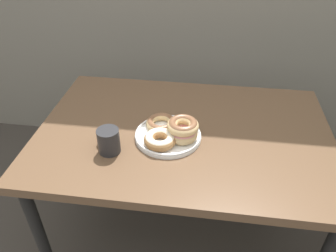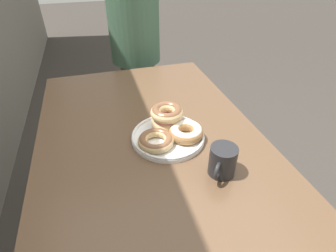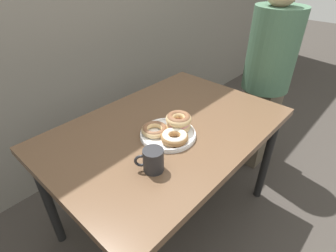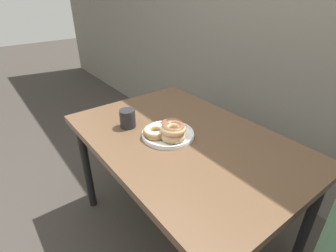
# 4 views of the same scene
# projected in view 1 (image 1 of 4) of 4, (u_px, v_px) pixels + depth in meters

# --- Properties ---
(dining_table) EXTENTS (1.26, 0.85, 0.72)m
(dining_table) POSITION_uv_depth(u_px,v_px,m) (184.00, 143.00, 1.46)
(dining_table) COLOR brown
(dining_table) RESTS_ON ground_plane
(donut_plate) EXTENTS (0.28, 0.29, 0.10)m
(donut_plate) POSITION_uv_depth(u_px,v_px,m) (171.00, 132.00, 1.34)
(donut_plate) COLOR white
(donut_plate) RESTS_ON dining_table
(coffee_mug) EXTENTS (0.11, 0.10, 0.10)m
(coffee_mug) POSITION_uv_depth(u_px,v_px,m) (108.00, 140.00, 1.27)
(coffee_mug) COLOR #232326
(coffee_mug) RESTS_ON dining_table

